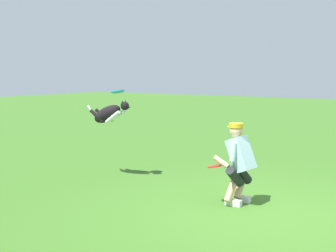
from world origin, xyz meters
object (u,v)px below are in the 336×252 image
at_px(person, 239,161).
at_px(frisbee_flying, 118,92).
at_px(frisbee_held, 214,166).
at_px(dog, 109,114).

bearing_deg(person, frisbee_flying, -1.07).
bearing_deg(frisbee_held, dog, -12.30).
relative_size(person, dog, 1.21).
xyz_separation_m(dog, frisbee_flying, (-0.22, -0.01, 0.45)).
relative_size(person, frisbee_flying, 4.92).
height_order(frisbee_flying, frisbee_held, frisbee_flying).
relative_size(dog, frisbee_flying, 4.06).
bearing_deg(frisbee_held, frisbee_flying, -13.60).
relative_size(frisbee_flying, frisbee_held, 1.15).
bearing_deg(frisbee_flying, dog, 2.82).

